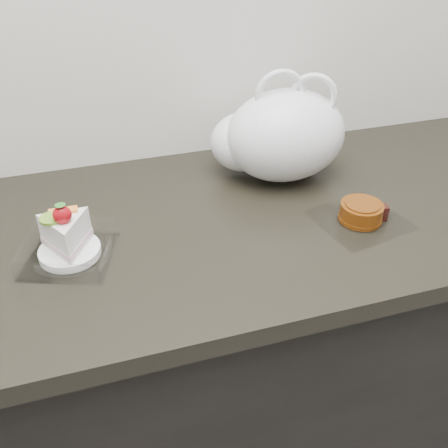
# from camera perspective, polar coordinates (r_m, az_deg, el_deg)

# --- Properties ---
(counter) EXTENTS (2.04, 0.64, 0.90)m
(counter) POSITION_cam_1_polar(r_m,az_deg,el_deg) (1.32, -4.25, -16.20)
(counter) COLOR black
(counter) RESTS_ON ground
(cake_tray) EXTENTS (0.20, 0.20, 0.12)m
(cake_tray) POSITION_cam_1_polar(r_m,az_deg,el_deg) (0.95, -17.40, -2.06)
(cake_tray) COLOR white
(cake_tray) RESTS_ON counter
(mooncake_wrap) EXTENTS (0.20, 0.19, 0.04)m
(mooncake_wrap) POSITION_cam_1_polar(r_m,az_deg,el_deg) (1.06, 15.45, 1.17)
(mooncake_wrap) COLOR white
(mooncake_wrap) RESTS_ON counter
(plastic_bag) EXTENTS (0.34, 0.28, 0.25)m
(plastic_bag) POSITION_cam_1_polar(r_m,az_deg,el_deg) (1.15, 6.12, 9.98)
(plastic_bag) COLOR white
(plastic_bag) RESTS_ON counter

